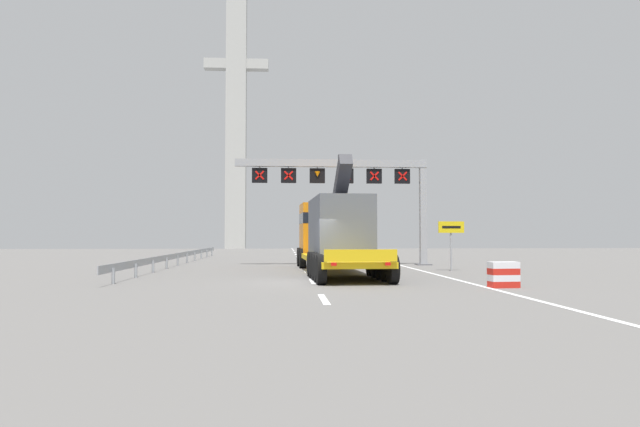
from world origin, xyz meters
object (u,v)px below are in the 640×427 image
(crash_barrier_striped, at_px, (503,275))
(bridge_pylon_distant, at_px, (236,97))
(overhead_lane_gantry, at_px, (353,179))
(heavy_haul_truck_yellow, at_px, (332,232))
(exit_sign_yellow, at_px, (451,234))

(crash_barrier_striped, bearing_deg, bridge_pylon_distant, 103.60)
(overhead_lane_gantry, distance_m, bridge_pylon_distant, 48.80)
(bridge_pylon_distant, bearing_deg, overhead_lane_gantry, -76.19)
(overhead_lane_gantry, height_order, bridge_pylon_distant, bridge_pylon_distant)
(heavy_haul_truck_yellow, distance_m, exit_sign_yellow, 6.17)
(heavy_haul_truck_yellow, height_order, crash_barrier_striped, heavy_haul_truck_yellow)
(overhead_lane_gantry, height_order, heavy_haul_truck_yellow, overhead_lane_gantry)
(heavy_haul_truck_yellow, height_order, bridge_pylon_distant, bridge_pylon_distant)
(overhead_lane_gantry, bearing_deg, exit_sign_yellow, -52.40)
(bridge_pylon_distant, bearing_deg, heavy_haul_truck_yellow, -79.70)
(exit_sign_yellow, xyz_separation_m, crash_barrier_striped, (-0.94, -9.22, -1.47))
(overhead_lane_gantry, distance_m, heavy_haul_truck_yellow, 7.01)
(heavy_haul_truck_yellow, relative_size, crash_barrier_striped, 13.59)
(overhead_lane_gantry, distance_m, crash_barrier_striped, 16.02)
(overhead_lane_gantry, distance_m, exit_sign_yellow, 7.91)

